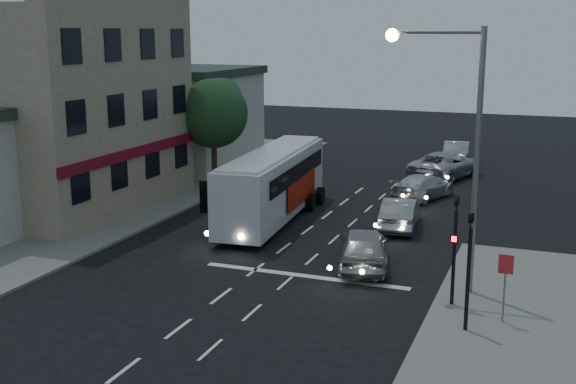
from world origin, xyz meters
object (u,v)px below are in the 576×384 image
at_px(traffic_signal_side, 469,257).
at_px(street_tree, 213,110).
at_px(regulatory_sign, 505,277).
at_px(car_sedan_c, 445,165).
at_px(traffic_signal_main, 455,237).
at_px(car_suv, 363,247).
at_px(tour_bus, 273,183).
at_px(car_sedan_a, 400,213).
at_px(car_sedan_b, 423,187).
at_px(car_extra, 456,152).
at_px(streetlight, 458,130).

bearing_deg(traffic_signal_side, street_tree, 135.50).
bearing_deg(regulatory_sign, car_sedan_c, 103.06).
bearing_deg(traffic_signal_main, car_sedan_c, 99.35).
bearing_deg(traffic_signal_side, car_sedan_c, 100.22).
relative_size(car_sedan_c, traffic_signal_main, 1.44).
height_order(car_suv, traffic_signal_main, traffic_signal_main).
height_order(tour_bus, car_sedan_a, tour_bus).
bearing_deg(traffic_signal_side, car_sedan_b, 104.45).
xyz_separation_m(car_extra, street_tree, (-12.15, -12.91, 3.72)).
xyz_separation_m(tour_bus, traffic_signal_side, (10.49, -10.47, 0.60)).
distance_m(regulatory_sign, streetlight, 5.18).
distance_m(car_suv, streetlight, 6.31).
relative_size(car_sedan_b, street_tree, 0.75).
distance_m(car_suv, traffic_signal_main, 5.15).
relative_size(car_sedan_b, car_sedan_c, 0.79).
relative_size(car_sedan_a, traffic_signal_side, 1.06).
bearing_deg(car_sedan_b, tour_bus, 67.98).
height_order(streetlight, street_tree, streetlight).
relative_size(regulatory_sign, streetlight, 0.24).
bearing_deg(tour_bus, streetlight, -41.31).
height_order(traffic_signal_main, streetlight, streetlight).
bearing_deg(car_extra, car_sedan_a, 83.86).
bearing_deg(car_sedan_b, traffic_signal_side, 122.93).
height_order(car_sedan_c, regulatory_sign, regulatory_sign).
distance_m(tour_bus, street_tree, 8.75).
distance_m(car_sedan_c, streetlight, 21.16).
bearing_deg(car_sedan_c, car_extra, -72.29).
xyz_separation_m(car_sedan_c, traffic_signal_main, (3.58, -21.73, 1.60)).
height_order(traffic_signal_main, traffic_signal_side, same).
height_order(tour_bus, car_sedan_c, tour_bus).
relative_size(car_suv, traffic_signal_side, 1.13).
height_order(traffic_signal_side, street_tree, street_tree).
distance_m(car_suv, street_tree, 16.82).
xyz_separation_m(tour_bus, car_sedan_a, (6.08, 0.61, -1.11)).
bearing_deg(street_tree, car_sedan_a, -23.03).
xyz_separation_m(tour_bus, street_tree, (-6.02, 5.76, 2.68)).
xyz_separation_m(car_suv, traffic_signal_main, (3.83, -3.02, 1.63)).
distance_m(tour_bus, car_sedan_c, 14.66).
xyz_separation_m(car_sedan_a, streetlight, (3.46, -7.68, 5.02)).
height_order(car_suv, car_sedan_c, car_sedan_c).
bearing_deg(tour_bus, street_tree, 131.49).
distance_m(car_sedan_b, streetlight, 15.37).
bearing_deg(regulatory_sign, streetlight, 128.75).
height_order(car_sedan_b, regulatory_sign, regulatory_sign).
height_order(car_sedan_a, car_sedan_b, car_sedan_a).
relative_size(car_sedan_b, traffic_signal_side, 1.13).
distance_m(car_suv, traffic_signal_side, 6.94).
bearing_deg(car_sedan_c, traffic_signal_main, 116.23).
bearing_deg(street_tree, car_extra, 46.74).
relative_size(traffic_signal_main, street_tree, 0.66).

